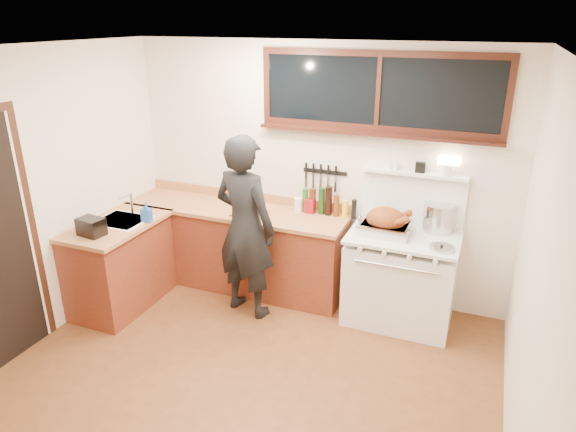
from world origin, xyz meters
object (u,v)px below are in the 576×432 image
at_px(vintage_stove, 401,275).
at_px(man, 245,227).
at_px(cutting_board, 250,209).
at_px(roast_turkey, 386,223).

height_order(vintage_stove, man, man).
relative_size(vintage_stove, cutting_board, 4.16).
distance_m(man, roast_turkey, 1.34).
relative_size(vintage_stove, roast_turkey, 3.15).
distance_m(man, cutting_board, 0.40).
bearing_deg(man, roast_turkey, 17.11).
relative_size(vintage_stove, man, 0.88).
bearing_deg(man, vintage_stove, 16.40).
relative_size(man, cutting_board, 4.72).
height_order(man, cutting_board, man).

